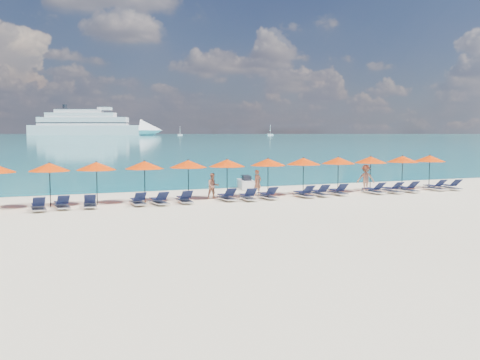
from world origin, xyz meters
name	(u,v)px	position (x,y,z in m)	size (l,w,h in m)	color
ground	(263,210)	(0.00, 0.00, 0.00)	(1400.00, 1400.00, 0.00)	beige
sea	(36,135)	(0.00, 660.00, 0.01)	(1600.00, 1300.00, 0.01)	#1FA9B2
cruise_ship	(97,126)	(63.50, 599.14, 10.79)	(147.62, 75.39, 41.48)	white
sailboat_near	(180,135)	(146.02, 548.04, 1.05)	(5.58, 1.86, 10.22)	white
sailboat_far	(270,134)	(230.90, 495.48, 1.22)	(6.46, 2.15, 11.85)	white
jetski	(246,183)	(2.95, 9.30, 0.35)	(1.41, 2.55, 0.86)	silver
beachgoer_a	(258,183)	(2.12, 5.50, 0.76)	(0.56, 0.36, 1.52)	tan
beachgoer_b	(213,186)	(-0.90, 4.85, 0.73)	(0.71, 0.41, 1.46)	tan
beachgoer_c	(366,178)	(9.29, 4.79, 0.85)	(1.10, 0.51, 1.70)	tan
umbrella_2	(49,167)	(-9.58, 4.88, 2.02)	(2.10, 2.10, 2.28)	black
umbrella_3	(96,166)	(-7.28, 4.84, 2.02)	(2.10, 2.10, 2.28)	black
umbrella_4	(145,165)	(-4.79, 4.78, 2.02)	(2.10, 2.10, 2.28)	black
umbrella_5	(188,164)	(-2.34, 4.86, 2.02)	(2.10, 2.10, 2.28)	black
umbrella_6	(227,163)	(-0.06, 4.83, 2.02)	(2.10, 2.10, 2.28)	black
umbrella_7	(268,162)	(2.51, 4.86, 2.02)	(2.10, 2.10, 2.28)	black
umbrella_8	(303,161)	(4.86, 4.86, 2.02)	(2.10, 2.10, 2.28)	black
umbrella_9	(338,160)	(7.31, 4.88, 2.02)	(2.10, 2.10, 2.28)	black
umbrella_10	(371,160)	(9.69, 4.86, 2.02)	(2.10, 2.10, 2.28)	black
umbrella_11	(403,159)	(12.14, 4.82, 2.02)	(2.10, 2.10, 2.28)	black
umbrella_12	(430,158)	(14.40, 4.86, 2.02)	(2.10, 2.10, 2.28)	black
lounger_3	(38,206)	(-10.18, 3.47, 0.24)	(0.70, 1.73, 0.66)	silver
lounger_4	(62,204)	(-9.09, 3.78, 0.24)	(0.74, 1.74, 0.66)	silver
lounger_5	(90,203)	(-7.77, 3.67, 0.24)	(0.77, 1.75, 0.66)	silver
lounger_6	(138,201)	(-5.37, 3.70, 0.24)	(0.64, 1.71, 0.66)	silver
lounger_7	(159,201)	(-4.32, 3.48, 0.24)	(0.79, 1.75, 0.66)	silver
lounger_8	(185,199)	(-2.92, 3.61, 0.24)	(0.70, 1.73, 0.66)	silver
lounger_9	(227,197)	(-0.48, 3.76, 0.24)	(0.63, 1.70, 0.66)	silver
lounger_10	(248,196)	(0.62, 3.41, 0.24)	(0.76, 1.75, 0.66)	silver
lounger_11	(268,195)	(1.92, 3.59, 0.24)	(0.66, 1.71, 0.66)	silver
lounger_12	(304,193)	(4.19, 3.51, 0.24)	(0.66, 1.71, 0.66)	silver
lounger_13	(320,192)	(5.30, 3.66, 0.24)	(0.68, 1.72, 0.66)	silver
lounger_14	(338,191)	(6.63, 3.78, 0.24)	(0.75, 1.74, 0.66)	silver
lounger_15	(374,190)	(9.04, 3.54, 0.24)	(0.74, 1.74, 0.66)	silver
lounger_16	(392,189)	(10.25, 3.41, 0.24)	(0.77, 1.75, 0.66)	silver
lounger_17	(408,189)	(11.50, 3.45, 0.24)	(0.66, 1.71, 0.66)	silver
lounger_18	(435,187)	(13.86, 3.67, 0.24)	(0.63, 1.70, 0.66)	silver
lounger_19	(450,186)	(14.99, 3.51, 0.24)	(0.74, 1.74, 0.66)	silver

